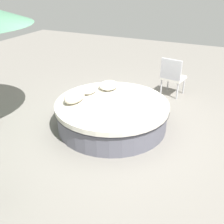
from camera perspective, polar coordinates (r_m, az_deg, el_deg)
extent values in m
plane|color=gray|center=(5.48, 0.00, -3.00)|extent=(16.00, 16.00, 0.00)
cylinder|color=#595966|center=(5.38, 0.00, -1.00)|extent=(2.19, 2.19, 0.43)
cylinder|color=black|center=(5.28, 0.00, 1.07)|extent=(2.27, 2.27, 0.02)
cylinder|color=beige|center=(5.25, 0.00, 1.58)|extent=(2.26, 2.26, 0.10)
ellipsoid|color=silver|center=(5.83, -0.74, 5.78)|extent=(0.47, 0.40, 0.17)
ellipsoid|color=silver|center=(5.66, -5.23, 4.92)|extent=(0.46, 0.37, 0.16)
ellipsoid|color=beige|center=(5.27, -8.08, 3.29)|extent=(0.55, 0.33, 0.21)
cylinder|color=#B7B7BC|center=(7.29, 11.96, 6.26)|extent=(0.04, 0.04, 0.42)
cylinder|color=#B7B7BC|center=(7.15, 15.17, 5.45)|extent=(0.04, 0.04, 0.42)
cylinder|color=#B7B7BC|center=(6.93, 10.53, 5.27)|extent=(0.04, 0.04, 0.42)
cylinder|color=#B7B7BC|center=(6.78, 13.88, 4.39)|extent=(0.04, 0.04, 0.42)
cube|color=white|center=(6.95, 13.09, 7.19)|extent=(0.58, 0.60, 0.06)
cube|color=#B7B7BC|center=(6.67, 12.59, 8.93)|extent=(0.15, 0.52, 0.50)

